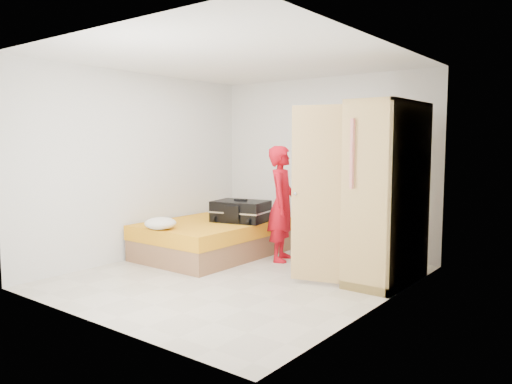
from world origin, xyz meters
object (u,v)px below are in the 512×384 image
Objects in this scene: person at (282,204)px; round_cushion at (160,223)px; wardrobe at (382,198)px; suitcase at (241,211)px; bed at (212,238)px.

person reaches higher than round_cushion.
wardrobe is 5.06× the size of round_cushion.
wardrobe is 2.44× the size of suitcase.
suitcase is at bearing 178.40° from wardrobe.
wardrobe is 2.20m from suitcase.
suitcase is (0.33, 0.25, 0.40)m from bed.
wardrobe is at bearing 4.26° from bed.
suitcase is (-2.17, 0.06, -0.35)m from wardrobe.
suitcase reaches higher than round_cushion.
bed is at bearing -155.47° from suitcase.
round_cushion reaches higher than bed.
person is (-1.53, 0.19, -0.20)m from wardrobe.
person is 0.66m from suitcase.
person is at bearing 173.03° from wardrobe.
wardrobe is 1.32× the size of person.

